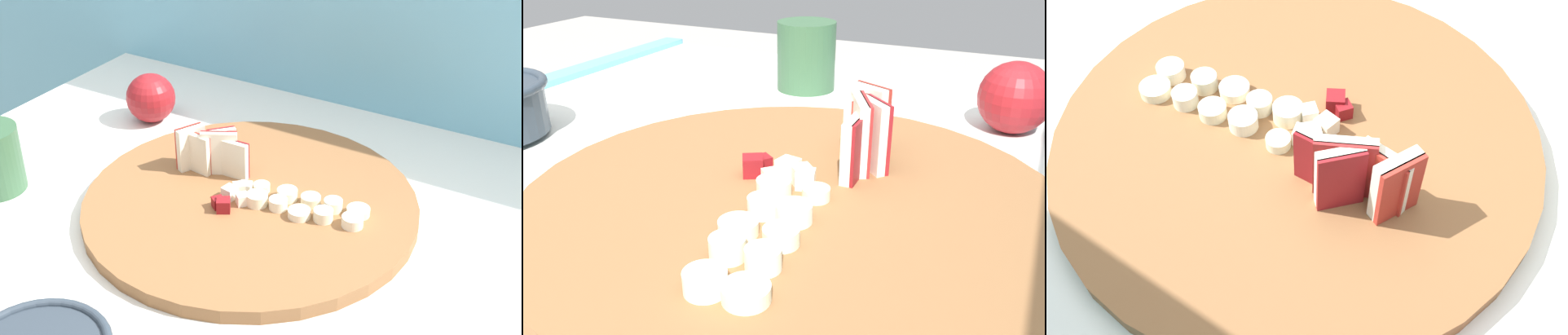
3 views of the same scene
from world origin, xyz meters
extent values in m
cube|color=silver|center=(0.00, 0.00, 0.46)|extent=(1.19, 0.86, 0.93)
cylinder|color=brown|center=(-0.09, 0.07, 0.94)|extent=(0.44, 0.44, 0.02)
cube|color=#B22D23|center=(-0.19, 0.10, 0.98)|extent=(0.05, 0.01, 0.06)
cube|color=beige|center=(-0.19, 0.09, 0.98)|extent=(0.05, 0.01, 0.06)
cube|color=maroon|center=(-0.13, 0.11, 0.97)|extent=(0.05, 0.01, 0.05)
cube|color=beige|center=(-0.13, 0.11, 0.97)|extent=(0.05, 0.01, 0.05)
cube|color=#A32323|center=(-0.16, 0.11, 0.98)|extent=(0.05, 0.03, 0.06)
cube|color=#EFE5CC|center=(-0.15, 0.10, 0.98)|extent=(0.05, 0.03, 0.06)
cube|color=maroon|center=(-0.16, 0.12, 0.98)|extent=(0.03, 0.03, 0.06)
cube|color=#EFE5CC|center=(-0.16, 0.12, 0.98)|extent=(0.03, 0.04, 0.06)
cube|color=#B22D23|center=(-0.20, 0.10, 0.98)|extent=(0.02, 0.04, 0.06)
cube|color=#EFE5CC|center=(-0.20, 0.10, 0.98)|extent=(0.03, 0.04, 0.06)
cube|color=white|center=(-0.11, 0.06, 0.95)|extent=(0.02, 0.02, 0.02)
cube|color=maroon|center=(-0.11, 0.03, 0.95)|extent=(0.02, 0.02, 0.01)
cube|color=#EFE5CC|center=(-0.10, 0.07, 0.95)|extent=(0.02, 0.02, 0.02)
cube|color=white|center=(-0.09, 0.05, 0.95)|extent=(0.02, 0.02, 0.02)
cube|color=white|center=(-0.10, 0.08, 0.95)|extent=(0.02, 0.02, 0.02)
cube|color=maroon|center=(-0.10, 0.03, 0.96)|extent=(0.02, 0.02, 0.02)
cylinder|color=#F4EAC6|center=(-0.07, 0.06, 0.95)|extent=(0.03, 0.03, 0.02)
cylinder|color=white|center=(-0.04, 0.07, 0.95)|extent=(0.02, 0.02, 0.01)
cylinder|color=white|center=(-0.01, 0.07, 0.95)|extent=(0.03, 0.03, 0.01)
cylinder|color=#F4EAC6|center=(0.02, 0.07, 0.95)|extent=(0.03, 0.03, 0.02)
cylinder|color=white|center=(0.06, 0.08, 0.95)|extent=(0.03, 0.03, 0.01)
cylinder|color=beige|center=(-0.08, 0.10, 0.95)|extent=(0.02, 0.02, 0.01)
cylinder|color=white|center=(-0.04, 0.09, 0.95)|extent=(0.03, 0.03, 0.01)
cylinder|color=beige|center=(-0.01, 0.10, 0.95)|extent=(0.03, 0.03, 0.01)
cylinder|color=white|center=(0.02, 0.10, 0.95)|extent=(0.02, 0.02, 0.02)
cylinder|color=beige|center=(0.06, 0.11, 0.95)|extent=(0.03, 0.03, 0.01)
camera|label=1|loc=(0.32, -0.60, 1.46)|focal=48.88mm
camera|label=2|loc=(0.29, 0.24, 1.16)|focal=38.59mm
camera|label=3|loc=(-0.29, 0.37, 1.36)|focal=40.98mm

